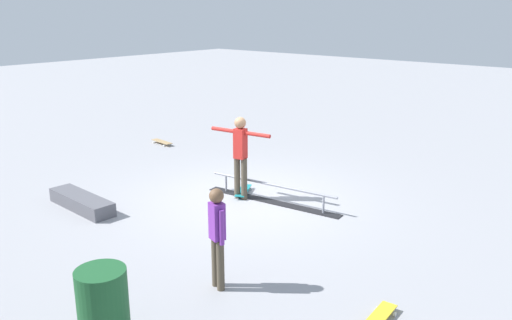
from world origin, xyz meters
TOP-DOWN VIEW (x-y plane):
  - ground_plane at (0.00, 0.00)m, footprint 60.00×60.00m
  - grind_rail at (-0.51, -0.23)m, footprint 3.04×0.63m
  - skate_ledge at (2.11, 2.47)m, footprint 1.75×0.52m
  - skater_main at (0.12, 0.02)m, footprint 1.38×0.28m
  - skateboard_main at (0.26, -0.21)m, footprint 0.56×0.80m
  - bystander_purple_shirt at (-2.06, 2.91)m, footprint 0.34×0.22m
  - loose_skateboard_natural at (4.88, -1.85)m, footprint 0.82×0.33m
  - loose_skateboard_yellow at (-4.19, 2.25)m, footprint 0.31×0.81m
  - trash_bin at (-2.02, 4.73)m, footprint 0.58×0.58m

SIDE VIEW (x-z plane):
  - ground_plane at x=0.00m, z-range 0.00..0.00m
  - skateboard_main at x=0.26m, z-range 0.03..0.12m
  - loose_skateboard_natural at x=4.88m, z-range 0.03..0.12m
  - loose_skateboard_yellow at x=-4.19m, z-range 0.03..0.12m
  - skate_ledge at x=2.11m, z-range 0.00..0.27m
  - grind_rail at x=-0.51m, z-range -0.03..0.37m
  - trash_bin at x=-2.02m, z-range 0.00..0.99m
  - bystander_purple_shirt at x=-2.06m, z-range 0.10..1.57m
  - skater_main at x=0.12m, z-range 0.14..1.85m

